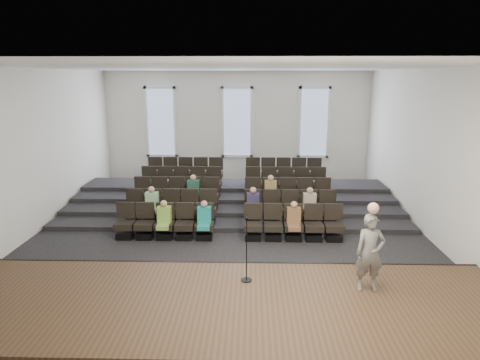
% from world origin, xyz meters
% --- Properties ---
extents(ground, '(14.00, 14.00, 0.00)m').
position_xyz_m(ground, '(0.00, 0.00, 0.00)').
color(ground, black).
rests_on(ground, ground).
extents(ceiling, '(12.00, 14.00, 0.02)m').
position_xyz_m(ceiling, '(0.00, 0.00, 5.01)').
color(ceiling, white).
rests_on(ceiling, ground).
extents(wall_back, '(12.00, 0.04, 5.00)m').
position_xyz_m(wall_back, '(0.00, 7.02, 2.50)').
color(wall_back, white).
rests_on(wall_back, ground).
extents(wall_front, '(12.00, 0.04, 5.00)m').
position_xyz_m(wall_front, '(0.00, -7.02, 2.50)').
color(wall_front, white).
rests_on(wall_front, ground).
extents(wall_left, '(0.04, 14.00, 5.00)m').
position_xyz_m(wall_left, '(-6.02, 0.00, 2.50)').
color(wall_left, white).
rests_on(wall_left, ground).
extents(wall_right, '(0.04, 14.00, 5.00)m').
position_xyz_m(wall_right, '(6.02, 0.00, 2.50)').
color(wall_right, white).
rests_on(wall_right, ground).
extents(stage, '(11.80, 3.60, 0.50)m').
position_xyz_m(stage, '(0.00, -5.10, 0.25)').
color(stage, '#452E1D').
rests_on(stage, ground).
extents(stage_lip, '(11.80, 0.06, 0.52)m').
position_xyz_m(stage_lip, '(0.00, -3.33, 0.25)').
color(stage_lip, black).
rests_on(stage_lip, ground).
extents(risers, '(11.80, 4.80, 0.60)m').
position_xyz_m(risers, '(0.00, 3.17, 0.20)').
color(risers, black).
rests_on(risers, ground).
extents(seating_rows, '(6.80, 4.70, 1.67)m').
position_xyz_m(seating_rows, '(-0.00, 1.54, 0.68)').
color(seating_rows, black).
rests_on(seating_rows, ground).
extents(windows, '(8.44, 0.10, 3.24)m').
position_xyz_m(windows, '(0.00, 6.95, 2.70)').
color(windows, white).
rests_on(windows, wall_back).
extents(audience, '(5.45, 2.64, 1.10)m').
position_xyz_m(audience, '(0.00, 0.32, 0.81)').
color(audience, '#89BA4A').
rests_on(audience, seating_rows).
extents(speaker, '(0.59, 0.40, 1.60)m').
position_xyz_m(speaker, '(3.06, -4.55, 1.30)').
color(speaker, '#64615E').
rests_on(speaker, stage).
extents(mic_stand, '(0.24, 0.24, 1.44)m').
position_xyz_m(mic_stand, '(0.57, -4.24, 0.93)').
color(mic_stand, black).
rests_on(mic_stand, stage).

